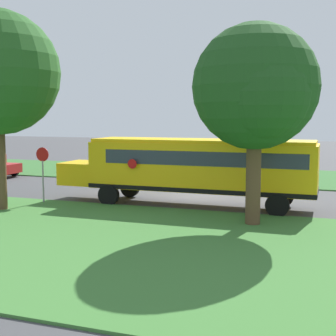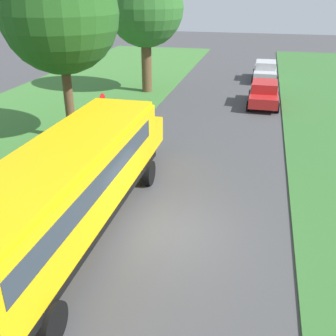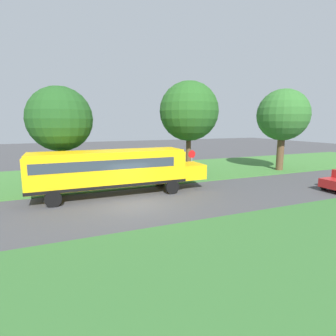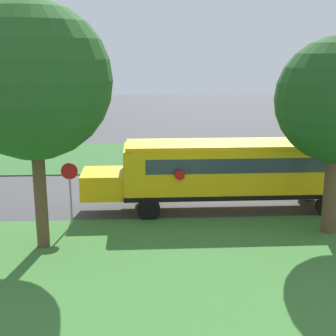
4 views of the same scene
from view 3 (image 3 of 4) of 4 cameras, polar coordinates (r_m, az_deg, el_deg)
ground_plane at (r=16.67m, az=-6.98°, el=-7.90°), size 120.00×120.00×0.00m
grass_verge at (r=26.15m, az=-12.95°, el=-1.54°), size 12.00×80.00×0.08m
grass_far_side at (r=9.09m, az=10.11°, el=-23.68°), size 10.00×80.00×0.07m
school_bus at (r=18.64m, az=-11.73°, el=-0.07°), size 2.84×12.42×3.16m
oak_tree_beside_bus at (r=21.42m, az=-22.75°, el=9.52°), size 4.81×4.77×7.72m
oak_tree_roadside_mid at (r=24.86m, az=4.36°, el=12.28°), size 5.45×5.45×8.85m
oak_tree_far_end at (r=30.40m, az=23.68°, el=10.58°), size 5.31×5.31×8.55m
stop_sign at (r=22.78m, az=5.18°, el=1.36°), size 0.08×0.68×2.74m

